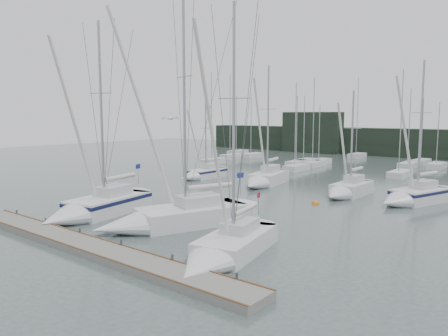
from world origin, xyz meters
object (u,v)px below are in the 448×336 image
object	(u,v)px
sailboat_mid_d	(410,197)
buoy_b	(315,204)
sailboat_near_left	(91,209)
sailboat_mid_b	(263,180)
buoy_a	(213,200)
sailboat_mid_a	(201,174)
sailboat_near_right	(222,252)
sailboat_near_center	(161,220)
sailboat_mid_c	(346,191)

from	to	relation	value
sailboat_mid_d	buoy_b	world-z (taller)	sailboat_mid_d
sailboat_near_left	sailboat_mid_b	xyz separation A→B (m)	(1.78, 19.95, -0.04)
sailboat_mid_b	buoy_a	size ratio (longest dim) A/B	23.40
sailboat_mid_a	buoy_a	size ratio (longest dim) A/B	17.11
sailboat_near_right	buoy_a	world-z (taller)	sailboat_near_right
sailboat_near_center	buoy_b	distance (m)	14.39
sailboat_mid_a	buoy_b	size ratio (longest dim) A/B	15.45
sailboat_mid_c	buoy_a	xyz separation A→B (m)	(-8.50, -8.83, -0.55)
sailboat_mid_c	sailboat_mid_d	world-z (taller)	sailboat_mid_d
sailboat_mid_d	sailboat_near_center	bearing A→B (deg)	-101.47
sailboat_near_left	sailboat_mid_b	world-z (taller)	sailboat_near_left
sailboat_mid_a	sailboat_mid_b	bearing A→B (deg)	3.74
sailboat_near_right	buoy_b	world-z (taller)	sailboat_near_right
sailboat_near_center	sailboat_near_left	bearing A→B (deg)	-149.81
sailboat_near_right	buoy_a	size ratio (longest dim) A/B	24.60
sailboat_mid_d	sailboat_near_right	bearing A→B (deg)	-80.71
sailboat_near_left	sailboat_mid_a	world-z (taller)	sailboat_near_left
sailboat_near_left	sailboat_mid_d	bearing A→B (deg)	38.92
sailboat_mid_a	buoy_a	bearing A→B (deg)	-42.30
sailboat_near_center	sailboat_mid_b	distance (m)	19.41
sailboat_mid_d	sailboat_mid_a	bearing A→B (deg)	-161.56
buoy_a	buoy_b	size ratio (longest dim) A/B	0.90
sailboat_near_left	sailboat_near_center	size ratio (longest dim) A/B	0.90
sailboat_mid_b	sailboat_mid_c	distance (m)	9.46
sailboat_near_left	sailboat_near_center	world-z (taller)	sailboat_near_center
sailboat_near_center	buoy_a	bearing A→B (deg)	130.94
sailboat_near_right	sailboat_near_left	bearing A→B (deg)	161.46
sailboat_mid_b	sailboat_mid_d	distance (m)	15.02
sailboat_mid_a	sailboat_mid_d	size ratio (longest dim) A/B	0.77
sailboat_mid_b	sailboat_mid_d	world-z (taller)	sailboat_mid_b
sailboat_mid_b	sailboat_mid_a	bearing A→B (deg)	170.72
sailboat_mid_c	sailboat_mid_d	size ratio (longest dim) A/B	0.81
sailboat_near_left	sailboat_near_center	bearing A→B (deg)	-1.06
sailboat_mid_a	buoy_b	bearing A→B (deg)	-14.37
sailboat_near_center	buoy_b	bearing A→B (deg)	93.25
sailboat_near_center	sailboat_near_right	size ratio (longest dim) A/B	1.20
sailboat_mid_b	sailboat_mid_d	bearing A→B (deg)	-12.71
sailboat_mid_a	buoy_a	xyz separation A→B (m)	(9.47, -8.91, -0.53)
sailboat_near_center	sailboat_mid_b	size ratio (longest dim) A/B	1.26
sailboat_mid_d	sailboat_mid_b	bearing A→B (deg)	-162.80
sailboat_mid_a	sailboat_mid_d	bearing A→B (deg)	1.55
sailboat_near_center	sailboat_mid_a	world-z (taller)	sailboat_near_center
sailboat_mid_a	sailboat_mid_d	distance (m)	23.54
sailboat_mid_a	buoy_b	xyz separation A→B (m)	(17.29, -4.74, -0.53)
sailboat_near_center	sailboat_mid_d	bearing A→B (deg)	81.20
sailboat_near_left	sailboat_mid_a	xyz separation A→B (m)	(-6.74, 19.54, -0.12)
sailboat_near_center	sailboat_mid_d	distance (m)	21.46
sailboat_mid_b	sailboat_near_right	bearing A→B (deg)	-73.17
sailboat_near_left	sailboat_mid_b	distance (m)	20.03
buoy_b	sailboat_near_center	bearing A→B (deg)	-107.26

